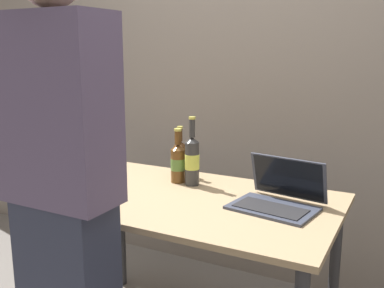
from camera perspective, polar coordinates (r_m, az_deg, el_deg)
The scene contains 7 objects.
desk at distance 2.07m, azimuth -0.93°, elevation -9.25°, with size 1.38×0.81×0.77m.
laptop at distance 1.94m, azimuth 11.05°, elevation -6.69°, with size 0.39×0.34×0.20m.
beer_bottle_brown at distance 2.23m, azimuth -1.82°, elevation -2.33°, with size 0.07×0.07×0.28m.
beer_bottle_green at distance 2.18m, azimuth 0.01°, elevation -2.02°, with size 0.07×0.07×0.34m.
beer_bottle_amber at distance 2.34m, azimuth -1.54°, elevation -1.75°, with size 0.07×0.07×0.27m.
person_figure at distance 1.60m, azimuth -16.27°, elevation -6.12°, with size 0.40×0.29×1.80m.
back_wall at distance 2.74m, azimuth 7.93°, elevation 9.25°, with size 6.00×0.10×2.60m, color gray.
Camera 1 is at (0.92, -1.70, 1.43)m, focal length 41.38 mm.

